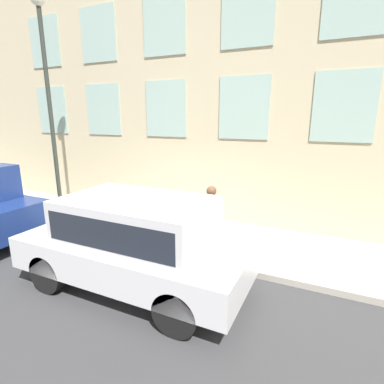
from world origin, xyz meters
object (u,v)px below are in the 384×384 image
at_px(person, 211,210).
at_px(street_lamp, 48,87).
at_px(parked_truck_silver_near, 136,238).
at_px(fire_hydrant, 173,230).

bearing_deg(person, street_lamp, 27.40).
relative_size(parked_truck_silver_near, street_lamp, 0.69).
relative_size(fire_hydrant, parked_truck_silver_near, 0.18).
bearing_deg(person, fire_hydrant, 55.37).
relative_size(fire_hydrant, street_lamp, 0.13).
xyz_separation_m(person, parked_truck_silver_near, (-2.05, 0.65, -0.02)).
height_order(parked_truck_silver_near, street_lamp, street_lamp).
relative_size(person, street_lamp, 0.24).
xyz_separation_m(person, street_lamp, (0.07, 5.02, 2.91)).
bearing_deg(parked_truck_silver_near, person, -17.62).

